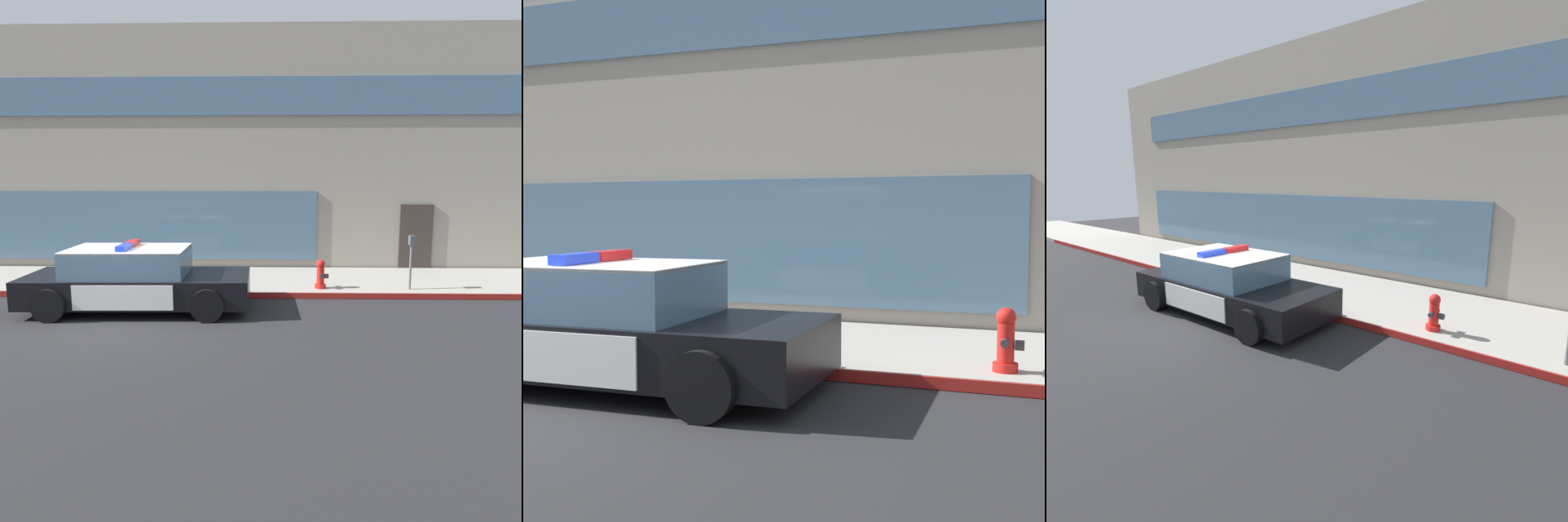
# 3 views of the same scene
# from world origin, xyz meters

# --- Properties ---
(ground) EXTENTS (48.00, 48.00, 0.00)m
(ground) POSITION_xyz_m (0.00, 0.00, 0.00)
(ground) COLOR #262628
(sidewalk) EXTENTS (48.00, 3.43, 0.15)m
(sidewalk) POSITION_xyz_m (0.00, 3.65, 0.07)
(sidewalk) COLOR #A39E93
(sidewalk) RESTS_ON ground
(curb_red_paint) EXTENTS (28.80, 0.04, 0.14)m
(curb_red_paint) POSITION_xyz_m (0.00, 1.92, 0.08)
(curb_red_paint) COLOR maroon
(curb_red_paint) RESTS_ON ground
(storefront_building) EXTENTS (25.40, 11.33, 7.33)m
(storefront_building) POSITION_xyz_m (-0.01, 11.03, 3.66)
(storefront_building) COLOR gray
(storefront_building) RESTS_ON ground
(police_cruiser) EXTENTS (4.88, 2.22, 1.49)m
(police_cruiser) POSITION_xyz_m (0.25, 0.82, 0.68)
(police_cruiser) COLOR black
(police_cruiser) RESTS_ON ground
(fire_hydrant) EXTENTS (0.34, 0.39, 0.73)m
(fire_hydrant) POSITION_xyz_m (4.44, 2.43, 0.50)
(fire_hydrant) COLOR red
(fire_hydrant) RESTS_ON sidewalk
(parking_meter) EXTENTS (0.12, 0.18, 1.34)m
(parking_meter) POSITION_xyz_m (6.64, 2.36, 1.08)
(parking_meter) COLOR slate
(parking_meter) RESTS_ON sidewalk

